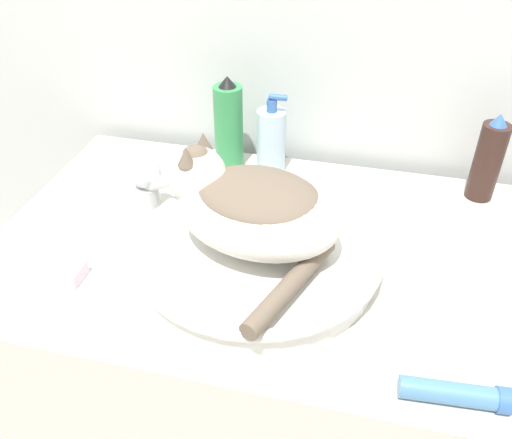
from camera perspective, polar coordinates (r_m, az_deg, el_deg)
name	(u,v)px	position (r m, az deg, el deg)	size (l,w,h in m)	color
wall_back	(331,9)	(1.13, 7.90, 21.07)	(8.00, 0.05, 2.40)	silver
vanity_counter	(283,402)	(1.28, 2.82, -18.63)	(1.05, 0.61, 0.89)	beige
sink_basin	(258,251)	(0.89, 0.19, -3.36)	(0.41, 0.41, 0.05)	silver
cat	(251,205)	(0.84, -0.53, 1.50)	(0.30, 0.33, 0.16)	silver
faucet	(151,182)	(1.01, -10.97, 3.90)	(0.15, 0.09, 0.14)	silver
soap_pump_bottle	(271,141)	(1.13, 1.61, 8.31)	(0.06, 0.06, 0.17)	silver
spray_bottle_trigger	(229,126)	(1.14, -2.90, 9.83)	(0.06, 0.06, 0.20)	#338C4C
hairspray_can_black	(488,160)	(1.12, 23.22, 5.76)	(0.05, 0.05, 0.18)	#331E19
cream_tube	(456,394)	(0.76, 20.32, -16.83)	(0.14, 0.04, 0.03)	#4C7FB2
soap_bar	(62,272)	(0.93, -19.74, -5.23)	(0.07, 0.05, 0.02)	silver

